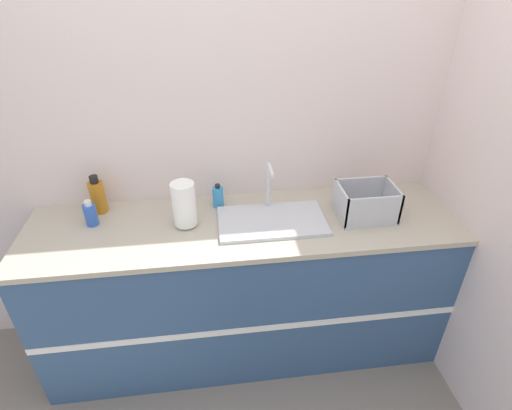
% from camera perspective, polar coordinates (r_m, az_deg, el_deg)
% --- Properties ---
extents(ground_plane, '(12.00, 12.00, 0.00)m').
position_cam_1_polar(ground_plane, '(2.57, -0.54, -23.98)').
color(ground_plane, slate).
extents(wall_back, '(4.66, 0.06, 2.60)m').
position_cam_1_polar(wall_back, '(2.23, -2.67, 10.13)').
color(wall_back, silver).
rests_on(wall_back, ground_plane).
extents(wall_right, '(0.06, 2.60, 2.60)m').
position_cam_1_polar(wall_right, '(2.33, 28.19, 7.31)').
color(wall_right, silver).
rests_on(wall_right, ground_plane).
extents(counter_cabinet, '(2.29, 0.63, 0.94)m').
position_cam_1_polar(counter_cabinet, '(2.40, -1.47, -11.70)').
color(counter_cabinet, '#33517A').
rests_on(counter_cabinet, ground_plane).
extents(sink, '(0.56, 0.32, 0.28)m').
position_cam_1_polar(sink, '(2.10, 2.27, -1.97)').
color(sink, silver).
rests_on(sink, counter_cabinet).
extents(paper_towel_roll, '(0.12, 0.12, 0.24)m').
position_cam_1_polar(paper_towel_roll, '(2.05, -10.23, 0.08)').
color(paper_towel_roll, '#4C4C51').
rests_on(paper_towel_roll, counter_cabinet).
extents(dish_rack, '(0.30, 0.22, 0.18)m').
position_cam_1_polar(dish_rack, '(2.19, 15.38, -0.00)').
color(dish_rack, '#B7BABF').
rests_on(dish_rack, counter_cabinet).
extents(bottle_blue, '(0.06, 0.06, 0.14)m').
position_cam_1_polar(bottle_blue, '(2.23, -22.56, -1.22)').
color(bottle_blue, '#2D56B7').
rests_on(bottle_blue, counter_cabinet).
extents(bottle_amber, '(0.08, 0.08, 0.22)m').
position_cam_1_polar(bottle_amber, '(2.31, -21.67, 1.19)').
color(bottle_amber, '#B26B19').
rests_on(bottle_amber, counter_cabinet).
extents(soap_dispenser, '(0.06, 0.06, 0.14)m').
position_cam_1_polar(soap_dispenser, '(2.22, -5.44, 1.20)').
color(soap_dispenser, '#338CCC').
rests_on(soap_dispenser, counter_cabinet).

